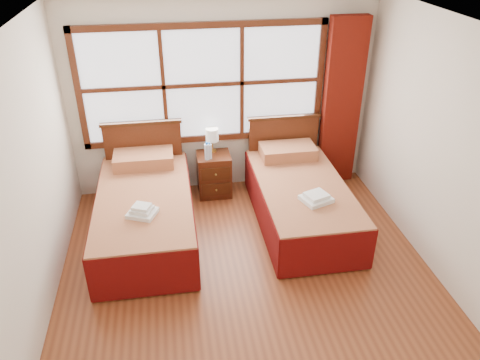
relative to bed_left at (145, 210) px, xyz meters
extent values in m
plane|color=brown|center=(1.08, -1.20, -0.33)|extent=(4.50, 4.50, 0.00)
plane|color=white|center=(1.08, -1.20, 2.27)|extent=(4.50, 4.50, 0.00)
plane|color=silver|center=(1.08, 1.05, 0.97)|extent=(4.00, 0.00, 4.00)
plane|color=silver|center=(-0.92, -1.20, 0.97)|extent=(0.00, 4.50, 4.50)
plane|color=silver|center=(3.08, -1.20, 0.97)|extent=(0.00, 4.50, 4.50)
cube|color=white|center=(0.83, 1.02, 1.17)|extent=(3.00, 0.02, 1.40)
cube|color=#4D2110|center=(0.83, 1.00, 0.43)|extent=(3.16, 0.06, 0.08)
cube|color=#4D2110|center=(0.83, 1.00, 1.91)|extent=(3.16, 0.06, 0.08)
cube|color=#4D2110|center=(-0.71, 1.00, 1.17)|extent=(0.08, 0.06, 1.56)
cube|color=#4D2110|center=(2.37, 1.00, 1.17)|extent=(0.08, 0.06, 1.56)
cube|color=#4D2110|center=(0.33, 1.00, 1.17)|extent=(0.05, 0.05, 1.40)
cube|color=#4D2110|center=(1.33, 1.00, 1.17)|extent=(0.05, 0.05, 1.40)
cube|color=#4D2110|center=(0.83, 1.00, 1.17)|extent=(3.00, 0.05, 0.05)
cube|color=maroon|center=(2.68, 0.91, 0.84)|extent=(0.50, 0.16, 2.30)
cube|color=#3E1E0D|center=(0.00, -0.07, -0.17)|extent=(0.96, 1.92, 0.31)
cube|color=maroon|center=(0.00, -0.07, 0.12)|extent=(1.08, 2.13, 0.26)
cube|color=#650C0A|center=(-0.54, -0.07, -0.04)|extent=(0.03, 2.13, 0.53)
cube|color=#650C0A|center=(0.54, -0.07, -0.04)|extent=(0.03, 2.13, 0.53)
cube|color=#650C0A|center=(0.00, -1.13, -0.04)|extent=(1.08, 0.03, 0.53)
cube|color=maroon|center=(0.00, 0.71, 0.33)|extent=(0.75, 0.44, 0.17)
cube|color=#4D2110|center=(0.00, 0.94, 0.19)|extent=(1.00, 0.06, 1.05)
cube|color=#3E1E0D|center=(0.00, 0.94, 0.73)|extent=(1.05, 0.08, 0.04)
cube|color=#3E1E0D|center=(1.90, -0.07, -0.18)|extent=(0.92, 1.85, 0.30)
cube|color=maroon|center=(1.90, -0.07, 0.10)|extent=(1.03, 2.05, 0.25)
cube|color=#650C0A|center=(1.38, -0.07, -0.05)|extent=(0.03, 2.05, 0.51)
cube|color=#650C0A|center=(2.42, -0.07, -0.05)|extent=(0.03, 2.05, 0.51)
cube|color=#650C0A|center=(1.90, -1.08, -0.05)|extent=(1.03, 0.03, 0.51)
cube|color=maroon|center=(1.90, 0.68, 0.30)|extent=(0.72, 0.42, 0.16)
cube|color=#4D2110|center=(1.90, 0.94, 0.17)|extent=(0.96, 0.06, 1.00)
cube|color=#3E1E0D|center=(1.90, 0.94, 0.69)|extent=(1.00, 0.08, 0.04)
cube|color=#4D2110|center=(0.91, 0.80, -0.03)|extent=(0.45, 0.40, 0.59)
cube|color=#3E1E0D|center=(0.91, 0.59, -0.15)|extent=(0.39, 0.02, 0.18)
cube|color=#3E1E0D|center=(0.91, 0.59, 0.09)|extent=(0.39, 0.02, 0.18)
sphere|color=olive|center=(0.91, 0.58, -0.15)|extent=(0.03, 0.03, 0.03)
sphere|color=olive|center=(0.91, 0.58, 0.09)|extent=(0.03, 0.03, 0.03)
cube|color=white|center=(0.00, -0.47, 0.27)|extent=(0.36, 0.35, 0.04)
cube|color=white|center=(0.00, -0.47, 0.31)|extent=(0.27, 0.26, 0.04)
cube|color=white|center=(0.00, -0.47, 0.35)|extent=(0.23, 0.21, 0.04)
cube|color=white|center=(1.95, -0.46, 0.25)|extent=(0.39, 0.37, 0.05)
cube|color=white|center=(1.95, -0.46, 0.30)|extent=(0.29, 0.28, 0.04)
cylinder|color=gold|center=(0.91, 0.91, 0.28)|extent=(0.11, 0.11, 0.02)
cylinder|color=gold|center=(0.91, 0.91, 0.36)|extent=(0.02, 0.02, 0.14)
cylinder|color=white|center=(0.91, 0.91, 0.51)|extent=(0.17, 0.17, 0.17)
cylinder|color=#C0DBF7|center=(0.82, 0.69, 0.38)|extent=(0.07, 0.07, 0.22)
cylinder|color=blue|center=(0.82, 0.69, 0.50)|extent=(0.03, 0.03, 0.03)
cylinder|color=#C0DBF7|center=(0.85, 0.71, 0.37)|extent=(0.06, 0.06, 0.20)
cylinder|color=blue|center=(0.85, 0.71, 0.48)|extent=(0.03, 0.03, 0.03)
camera|label=1|loc=(0.37, -4.77, 3.08)|focal=35.00mm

